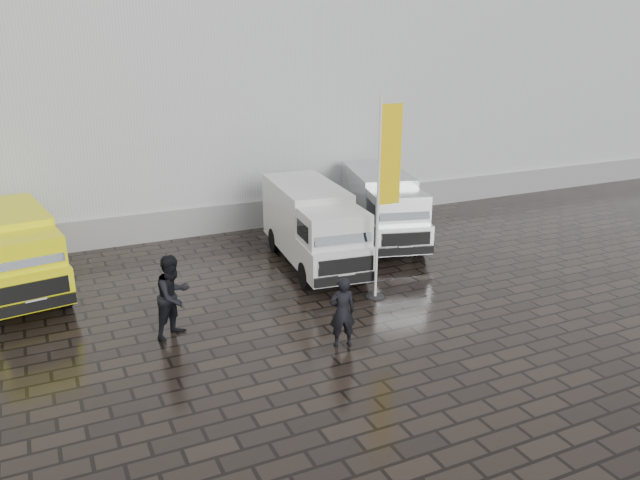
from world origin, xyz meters
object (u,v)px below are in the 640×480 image
object	(u,v)px
person_tent	(173,296)
wheelie_bin	(394,203)
van_silver	(383,208)
van_yellow	(15,255)
flagpole	(385,188)
van_white	(314,228)
person_front	(342,312)

from	to	relation	value
person_tent	wheelie_bin	bearing A→B (deg)	0.38
van_silver	person_tent	xyz separation A→B (m)	(-8.03, -4.15, -0.16)
van_yellow	flagpole	world-z (taller)	flagpole
van_yellow	person_tent	xyz separation A→B (m)	(3.28, -4.26, -0.13)
van_white	flagpole	distance (m)	3.56
van_yellow	person_front	size ratio (longest dim) A/B	2.93
van_white	person_front	world-z (taller)	van_white
wheelie_bin	van_yellow	bearing A→B (deg)	-152.99
van_yellow	van_silver	world-z (taller)	van_silver
van_yellow	wheelie_bin	xyz separation A→B (m)	(13.44, 2.53, -0.64)
person_front	van_silver	bearing A→B (deg)	-113.93
flagpole	person_tent	xyz separation A→B (m)	(-5.55, 0.04, -2.01)
van_white	van_silver	size ratio (longest dim) A/B	1.03
van_silver	person_tent	bearing A→B (deg)	-137.40
wheelie_bin	person_front	bearing A→B (deg)	-111.28
person_front	van_white	bearing A→B (deg)	-94.59
van_yellow	person_front	world-z (taller)	van_yellow
flagpole	wheelie_bin	distance (m)	8.62
flagpole	person_front	xyz separation A→B (m)	(-2.25, -2.08, -2.17)
van_silver	flagpole	distance (m)	5.21
flagpole	person_tent	bearing A→B (deg)	179.61
van_yellow	van_white	xyz separation A→B (m)	(8.20, -1.30, 0.07)
flagpole	person_front	size ratio (longest dim) A/B	3.23
wheelie_bin	van_white	bearing A→B (deg)	-127.47
person_tent	person_front	bearing A→B (deg)	-66.13
van_white	flagpole	xyz separation A→B (m)	(0.63, -3.00, 1.82)
van_silver	person_front	size ratio (longest dim) A/B	3.22
van_silver	flagpole	size ratio (longest dim) A/B	1.00
van_yellow	person_tent	world-z (taller)	van_yellow
person_tent	van_white	bearing A→B (deg)	-2.35
van_yellow	flagpole	distance (m)	9.99
van_white	van_silver	distance (m)	3.33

